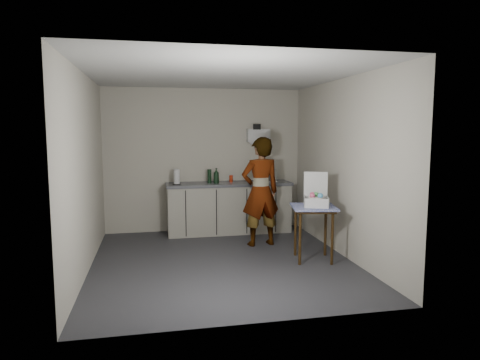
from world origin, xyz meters
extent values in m
plane|color=#2D2D32|center=(0.00, 0.00, 0.00)|extent=(4.00, 4.00, 0.00)
cube|color=beige|center=(0.00, 1.99, 1.30)|extent=(3.60, 0.02, 2.60)
cube|color=beige|center=(1.79, 0.00, 1.30)|extent=(0.02, 4.00, 2.60)
cube|color=beige|center=(-1.79, 0.00, 1.30)|extent=(0.02, 4.00, 2.60)
cube|color=silver|center=(0.00, 0.00, 2.60)|extent=(3.60, 4.00, 0.01)
cube|color=black|center=(0.40, 1.70, 0.04)|extent=(2.20, 0.52, 0.08)
cube|color=#A5A293|center=(0.40, 1.70, 0.43)|extent=(2.20, 0.58, 0.86)
cube|color=#4A4C54|center=(0.40, 1.70, 0.89)|extent=(2.24, 0.62, 0.05)
cube|color=black|center=(-0.40, 1.41, 0.43)|extent=(0.02, 0.01, 0.80)
cube|color=black|center=(0.13, 1.41, 0.43)|extent=(0.02, 0.01, 0.80)
cube|color=black|center=(0.67, 1.41, 0.43)|extent=(0.01, 0.01, 0.80)
cube|color=black|center=(1.20, 1.41, 0.43)|extent=(0.02, 0.01, 0.80)
cube|color=silver|center=(1.00, 1.92, 1.75)|extent=(0.42, 0.16, 0.24)
cube|color=silver|center=(1.00, 1.97, 1.61)|extent=(0.30, 0.06, 0.04)
cube|color=black|center=(0.95, 1.83, 1.91)|extent=(0.14, 0.02, 0.10)
cylinder|color=#39240D|center=(1.02, -0.37, 0.36)|extent=(0.04, 0.04, 0.72)
cylinder|color=#39240D|center=(1.46, -0.45, 0.36)|extent=(0.04, 0.04, 0.72)
cylinder|color=#39240D|center=(1.11, 0.07, 0.36)|extent=(0.04, 0.04, 0.72)
cylinder|color=#39240D|center=(1.54, -0.02, 0.36)|extent=(0.04, 0.04, 0.72)
cube|color=#39240D|center=(1.28, -0.19, 0.74)|extent=(0.62, 0.62, 0.04)
cube|color=navy|center=(1.28, -0.19, 0.77)|extent=(0.71, 0.71, 0.03)
imported|color=#B2A593|center=(0.74, 0.74, 0.87)|extent=(0.69, 0.51, 1.74)
imported|color=black|center=(0.16, 1.64, 1.05)|extent=(0.12, 0.13, 0.27)
cylinder|color=red|center=(0.46, 1.77, 0.97)|extent=(0.07, 0.07, 0.12)
cylinder|color=black|center=(0.05, 1.68, 1.04)|extent=(0.07, 0.07, 0.25)
cylinder|color=black|center=(-0.53, 1.62, 0.92)|extent=(0.15, 0.15, 0.01)
cylinder|color=silver|center=(-0.53, 1.62, 1.05)|extent=(0.10, 0.10, 0.25)
cube|color=white|center=(1.10, 1.71, 0.92)|extent=(0.35, 0.26, 0.02)
cylinder|color=white|center=(0.94, 1.60, 1.04)|extent=(0.01, 0.01, 0.23)
cylinder|color=white|center=(1.26, 1.60, 1.04)|extent=(0.01, 0.01, 0.23)
cylinder|color=white|center=(0.94, 1.83, 1.04)|extent=(0.01, 0.01, 0.23)
cylinder|color=white|center=(1.26, 1.83, 1.04)|extent=(0.01, 0.01, 0.23)
cylinder|color=silver|center=(1.01, 1.71, 1.02)|extent=(0.04, 0.19, 0.19)
cylinder|color=silver|center=(1.08, 1.71, 1.02)|extent=(0.04, 0.19, 0.19)
cylinder|color=silver|center=(1.15, 1.71, 1.02)|extent=(0.04, 0.19, 0.19)
cube|color=silver|center=(1.30, -0.22, 0.79)|extent=(0.43, 0.43, 0.01)
cube|color=silver|center=(1.25, -0.37, 0.86)|extent=(0.32, 0.12, 0.12)
cube|color=silver|center=(1.36, -0.07, 0.86)|extent=(0.32, 0.12, 0.12)
cube|color=silver|center=(1.15, -0.17, 0.86)|extent=(0.12, 0.32, 0.12)
cube|color=silver|center=(1.46, -0.27, 0.86)|extent=(0.12, 0.32, 0.12)
cube|color=silver|center=(1.36, -0.06, 1.09)|extent=(0.32, 0.12, 0.34)
cylinder|color=white|center=(1.30, -0.22, 0.86)|extent=(0.22, 0.22, 0.12)
sphere|color=#FF5D8F|center=(1.24, -0.24, 0.94)|extent=(0.08, 0.08, 0.08)
sphere|color=#57B2EE|center=(1.34, -0.28, 0.94)|extent=(0.08, 0.08, 0.08)
sphere|color=#55CF60|center=(1.32, -0.17, 0.94)|extent=(0.08, 0.08, 0.08)
sphere|color=#FF5D8F|center=(1.27, -0.16, 0.94)|extent=(0.08, 0.08, 0.08)
camera|label=1|loc=(-0.94, -5.82, 1.86)|focal=32.00mm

